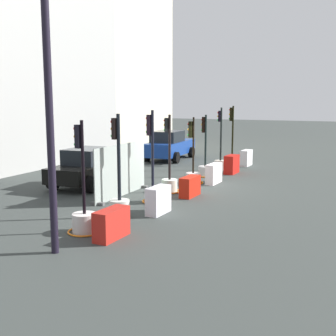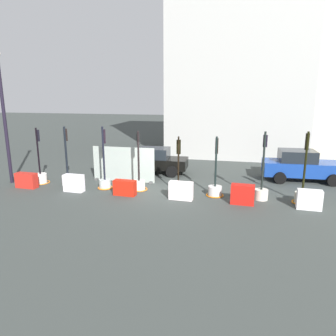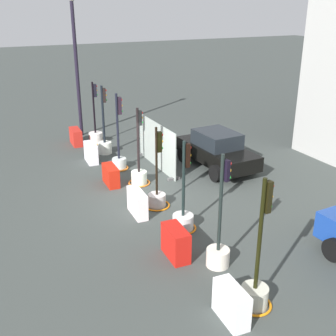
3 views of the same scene
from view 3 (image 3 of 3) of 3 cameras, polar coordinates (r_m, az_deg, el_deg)
name	(u,v)px [view 3 (image 3 of 3)]	position (r m, az deg, el deg)	size (l,w,h in m)	color
ground_plane	(146,194)	(15.89, -2.95, -3.50)	(120.00, 120.00, 0.00)	#363C39
traffic_light_0	(96,134)	(21.81, -9.72, 4.49)	(0.96, 0.96, 3.10)	silver
traffic_light_1	(105,141)	(20.13, -8.53, 3.61)	(0.64, 0.64, 3.21)	silver
traffic_light_2	(119,157)	(18.15, -6.60, 1.52)	(0.78, 0.78, 3.27)	#AEB5B1
traffic_light_3	(139,173)	(16.62, -3.92, -0.61)	(0.87, 0.87, 3.05)	silver
traffic_light_4	(157,194)	(14.77, -1.47, -3.50)	(0.91, 0.91, 2.88)	#B6ABA9
traffic_light_5	(183,216)	(13.35, 2.07, -6.51)	(0.86, 0.86, 2.92)	beige
traffic_light_6	(219,247)	(11.64, 6.84, -10.49)	(0.63, 0.63, 3.22)	beige
traffic_light_7	(255,288)	(10.43, 11.70, -15.49)	(0.86, 0.86, 3.28)	#B5B5A3
construction_barrier_0	(76,137)	(21.74, -12.30, 4.14)	(1.17, 0.49, 0.80)	red
construction_barrier_1	(91,153)	(19.14, -10.33, 2.03)	(1.05, 0.46, 0.88)	silver
construction_barrier_2	(111,175)	(16.68, -7.71, -1.00)	(1.12, 0.47, 0.76)	#B31C0D
construction_barrier_3	(137,203)	(14.24, -4.14, -4.72)	(1.14, 0.42, 0.87)	silver
construction_barrier_4	(176,243)	(11.97, 1.04, -10.03)	(1.06, 0.53, 0.91)	#B71610
construction_barrier_5	(231,304)	(10.01, 8.53, -17.66)	(1.03, 0.47, 0.86)	silver
car_black_sedan	(217,150)	(18.26, 6.59, 2.46)	(4.19, 2.21, 1.59)	black
street_lamp_post	(76,59)	(22.57, -12.29, 14.13)	(0.36, 0.36, 7.08)	black
site_fence_panel	(157,146)	(18.15, -1.54, 2.96)	(3.64, 0.50, 1.98)	#98A39B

